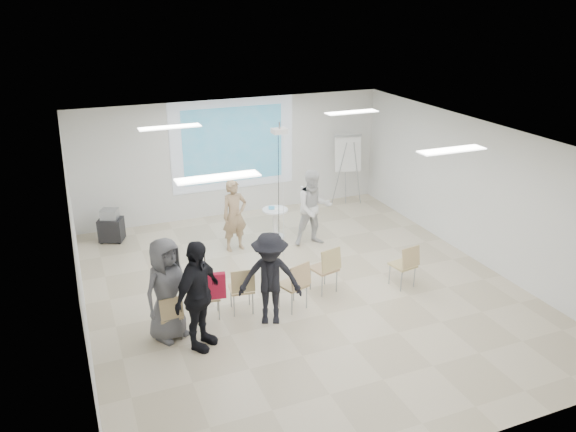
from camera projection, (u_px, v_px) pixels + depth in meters
name	position (u px, v px, depth m)	size (l,w,h in m)	color
floor	(303.00, 291.00, 11.00)	(8.00, 9.00, 0.10)	beige
ceiling	(305.00, 136.00, 9.86)	(8.00, 9.00, 0.10)	white
wall_back	(233.00, 157.00, 14.36)	(8.00, 0.10, 3.00)	silver
wall_left	(74.00, 253.00, 9.02)	(0.10, 9.00, 3.00)	silver
wall_right	(480.00, 191.00, 11.85)	(0.10, 9.00, 3.00)	silver
projection_halo	(233.00, 145.00, 14.17)	(3.20, 0.01, 2.30)	silver
projection_image	(233.00, 145.00, 14.16)	(2.60, 0.01, 1.90)	teal
pedestal_table	(275.00, 221.00, 13.17)	(0.77, 0.77, 0.74)	white
player_left	(234.00, 211.00, 12.40)	(0.67, 0.46, 1.85)	tan
player_right	(314.00, 204.00, 12.63)	(0.95, 0.76, 1.96)	white
controller_left	(238.00, 194.00, 12.57)	(0.04, 0.11, 0.04)	white
controller_right	(302.00, 187.00, 12.66)	(0.04, 0.12, 0.04)	white
chair_far_left	(170.00, 313.00, 9.23)	(0.42, 0.45, 0.81)	tan
chair_left_mid	(209.00, 295.00, 9.82)	(0.44, 0.47, 0.81)	tan
chair_left_inner	(242.00, 287.00, 9.97)	(0.47, 0.50, 0.90)	tan
chair_center	(296.00, 282.00, 10.08)	(0.57, 0.60, 0.95)	tan
chair_right_inner	(327.00, 266.00, 10.66)	(0.55, 0.57, 0.95)	tan
chair_right_far	(406.00, 263.00, 10.86)	(0.49, 0.52, 0.90)	tan
red_jacket	(211.00, 286.00, 9.60)	(0.49, 0.11, 0.47)	#AF1530
laptop	(241.00, 287.00, 10.08)	(0.33, 0.24, 0.03)	black
audience_left	(197.00, 288.00, 8.81)	(1.25, 0.75, 2.14)	black
audience_mid	(270.00, 273.00, 9.55)	(1.24, 0.67, 1.91)	black
audience_outer	(166.00, 284.00, 9.11)	(0.98, 0.64, 2.00)	#5B5A60
flipchart_easel	(348.00, 154.00, 14.94)	(0.82, 0.64, 1.94)	gray
av_cart	(111.00, 227.00, 13.01)	(0.65, 0.59, 0.79)	black
ceiling_projector	(280.00, 137.00, 11.32)	(0.30, 0.25, 3.00)	white
fluor_panel_nw	(170.00, 127.00, 10.92)	(1.20, 0.30, 0.02)	white
fluor_panel_ne	(352.00, 112.00, 12.32)	(1.20, 0.30, 0.02)	white
fluor_panel_sw	(218.00, 177.00, 7.90)	(1.20, 0.30, 0.02)	white
fluor_panel_se	(452.00, 150.00, 9.30)	(1.20, 0.30, 0.02)	white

